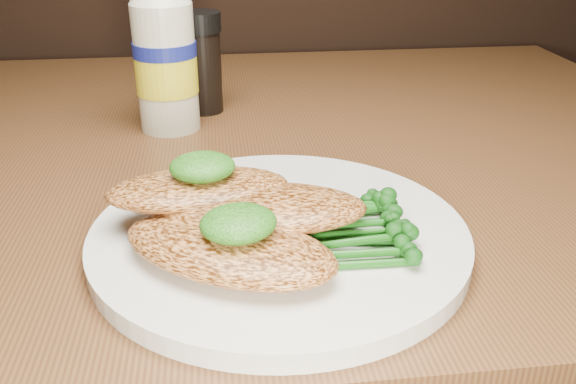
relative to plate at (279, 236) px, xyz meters
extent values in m
cylinder|color=white|center=(0.00, 0.00, 0.00)|extent=(0.29, 0.29, 0.02)
ellipsoid|color=#CC7D41|center=(-0.04, -0.05, 0.02)|extent=(0.18, 0.16, 0.03)
ellipsoid|color=#CC7D41|center=(-0.01, -0.01, 0.03)|extent=(0.16, 0.10, 0.02)
ellipsoid|color=#CC7D41|center=(-0.06, 0.02, 0.04)|extent=(0.15, 0.08, 0.02)
ellipsoid|color=#133508|center=(-0.03, -0.05, 0.04)|extent=(0.07, 0.06, 0.02)
ellipsoid|color=#133508|center=(-0.06, 0.02, 0.05)|extent=(0.05, 0.05, 0.02)
camera|label=1|loc=(-0.04, -0.41, 0.24)|focal=38.20mm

